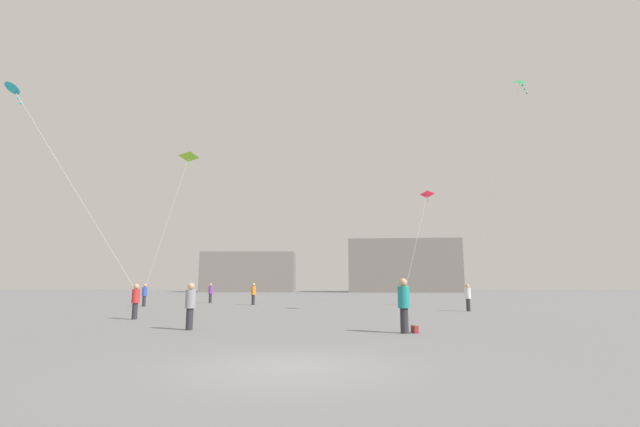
# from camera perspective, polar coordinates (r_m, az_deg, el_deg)

# --- Properties ---
(ground_plane) EXTENTS (300.00, 300.00, 0.00)m
(ground_plane) POSITION_cam_1_polar(r_m,az_deg,el_deg) (8.95, -4.09, -19.53)
(ground_plane) COLOR slate
(person_in_teal) EXTENTS (0.39, 0.39, 1.80)m
(person_in_teal) POSITION_cam_1_polar(r_m,az_deg,el_deg) (14.95, 11.01, -11.52)
(person_in_teal) COLOR #2D2D33
(person_in_teal) RESTS_ON ground_plane
(person_in_orange) EXTENTS (0.38, 0.38, 1.75)m
(person_in_orange) POSITION_cam_1_polar(r_m,az_deg,el_deg) (36.00, -8.79, -10.31)
(person_in_orange) COLOR #2D2D33
(person_in_orange) RESTS_ON ground_plane
(person_in_blue) EXTENTS (0.36, 0.36, 1.67)m
(person_in_blue) POSITION_cam_1_polar(r_m,az_deg,el_deg) (35.36, -22.17, -9.82)
(person_in_blue) COLOR #2D2D33
(person_in_blue) RESTS_ON ground_plane
(person_in_white) EXTENTS (0.36, 0.36, 1.65)m
(person_in_white) POSITION_cam_1_polar(r_m,az_deg,el_deg) (28.38, 18.95, -10.29)
(person_in_white) COLOR #2D2D33
(person_in_white) RESTS_ON ground_plane
(person_in_purple) EXTENTS (0.38, 0.38, 1.74)m
(person_in_purple) POSITION_cam_1_polar(r_m,az_deg,el_deg) (40.63, -14.26, -10.03)
(person_in_purple) COLOR #2D2D33
(person_in_purple) RESTS_ON ground_plane
(person_in_grey) EXTENTS (0.36, 0.36, 1.66)m
(person_in_grey) POSITION_cam_1_polar(r_m,az_deg,el_deg) (16.43, -16.76, -11.36)
(person_in_grey) COLOR #2D2D33
(person_in_grey) RESTS_ON ground_plane
(person_in_red) EXTENTS (0.35, 0.35, 1.63)m
(person_in_red) POSITION_cam_1_polar(r_m,az_deg,el_deg) (22.34, -23.18, -10.44)
(person_in_red) COLOR #2D2D33
(person_in_red) RESTS_ON ground_plane
(person_in_yellow) EXTENTS (0.39, 0.39, 1.78)m
(person_in_yellow) POSITION_cam_1_polar(r_m,az_deg,el_deg) (36.57, 11.26, -10.20)
(person_in_yellow) COLOR #2D2D33
(person_in_yellow) RESTS_ON ground_plane
(kite_lime_delta) EXTENTS (3.10, 1.79, 10.90)m
(kite_lime_delta) POSITION_cam_1_polar(r_m,az_deg,el_deg) (37.02, -17.03, 6.82)
(kite_lime_delta) COLOR #8CD12D
(kite_cyan_diamond) EXTENTS (6.36, 2.03, 9.76)m
(kite_cyan_diamond) POSITION_cam_1_polar(r_m,az_deg,el_deg) (25.66, -35.17, 12.81)
(kite_cyan_diamond) COLOR #1EB2C6
(kite_emerald_diamond) EXTENTS (2.90, 4.38, 11.95)m
(kite_emerald_diamond) POSITION_cam_1_polar(r_m,az_deg,el_deg) (27.95, 24.83, 15.07)
(kite_emerald_diamond) COLOR green
(kite_crimson_delta) EXTENTS (4.29, 7.78, 9.79)m
(kite_crimson_delta) POSITION_cam_1_polar(r_m,az_deg,el_deg) (45.10, 13.91, 2.19)
(kite_crimson_delta) COLOR red
(building_left_hall) EXTENTS (21.76, 9.63, 9.19)m
(building_left_hall) POSITION_cam_1_polar(r_m,az_deg,el_deg) (104.41, -9.33, -7.67)
(building_left_hall) COLOR gray
(building_left_hall) RESTS_ON ground_plane
(building_centre_hall) EXTENTS (25.51, 16.82, 11.76)m
(building_centre_hall) POSITION_cam_1_polar(r_m,az_deg,el_deg) (103.51, 10.77, -6.90)
(building_centre_hall) COLOR gray
(building_centre_hall) RESTS_ON ground_plane
(handbag_beside_flyer) EXTENTS (0.21, 0.34, 0.24)m
(handbag_beside_flyer) POSITION_cam_1_polar(r_m,az_deg,el_deg) (15.17, 12.40, -14.72)
(handbag_beside_flyer) COLOR maroon
(handbag_beside_flyer) RESTS_ON ground_plane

